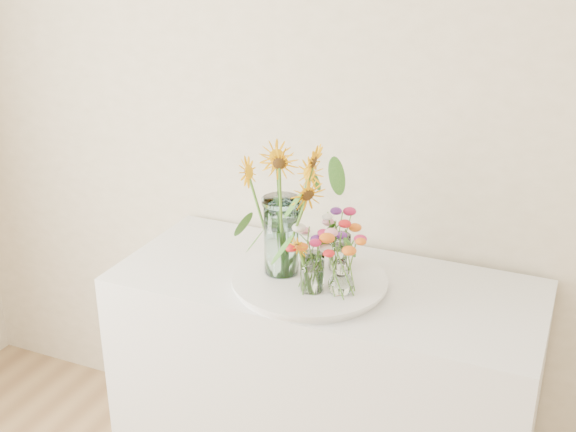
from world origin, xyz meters
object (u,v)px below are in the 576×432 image
(counter, at_px, (323,394))
(small_vase_a, at_px, (312,273))
(tray, at_px, (310,283))
(small_vase_b, at_px, (341,277))
(small_vase_c, at_px, (339,252))
(mason_jar, at_px, (281,236))

(counter, bearing_deg, small_vase_a, -88.40)
(small_vase_a, bearing_deg, tray, 116.83)
(small_vase_b, bearing_deg, small_vase_c, 111.41)
(mason_jar, xyz_separation_m, small_vase_a, (0.14, -0.08, -0.07))
(mason_jar, height_order, small_vase_b, mason_jar)
(tray, bearing_deg, small_vase_b, -23.44)
(small_vase_b, bearing_deg, tray, 156.56)
(counter, height_order, small_vase_c, small_vase_c)
(tray, relative_size, small_vase_b, 4.17)
(counter, xyz_separation_m, small_vase_a, (0.00, -0.13, 0.54))
(mason_jar, relative_size, small_vase_c, 2.12)
(counter, bearing_deg, mason_jar, -156.67)
(small_vase_a, bearing_deg, mason_jar, 150.84)
(tray, bearing_deg, counter, 61.64)
(tray, bearing_deg, small_vase_a, -63.17)
(small_vase_a, height_order, small_vase_b, small_vase_a)
(mason_jar, relative_size, small_vase_a, 2.08)
(small_vase_c, bearing_deg, counter, -125.26)
(mason_jar, bearing_deg, counter, 23.33)
(small_vase_b, bearing_deg, counter, 128.30)
(mason_jar, distance_m, small_vase_b, 0.24)
(small_vase_a, bearing_deg, counter, 91.60)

